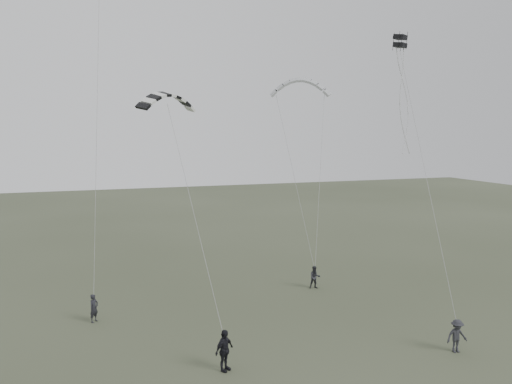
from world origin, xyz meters
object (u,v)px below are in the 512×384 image
object	(u,v)px
flyer_far	(457,336)
kite_pale_large	(300,80)
flyer_center	(224,350)
kite_box	(400,41)
flyer_left	(94,308)
kite_striped	(167,94)
flyer_right	(315,277)

from	to	relation	value
flyer_far	kite_pale_large	size ratio (longest dim) A/B	0.36
flyer_center	kite_pale_large	bearing A→B (deg)	20.79
flyer_center	kite_box	distance (m)	19.39
flyer_left	kite_pale_large	distance (m)	20.88
flyer_center	kite_box	size ratio (longest dim) A/B	2.61
kite_striped	kite_box	bearing A→B (deg)	-37.88
kite_box	flyer_left	bearing A→B (deg)	140.54
flyer_right	kite_striped	bearing A→B (deg)	-158.20
flyer_right	kite_box	world-z (taller)	kite_box
kite_striped	kite_box	distance (m)	13.48
kite_box	flyer_right	bearing A→B (deg)	98.36
flyer_left	flyer_right	size ratio (longest dim) A/B	1.03
flyer_far	kite_pale_large	bearing A→B (deg)	99.79
kite_pale_large	kite_box	size ratio (longest dim) A/B	6.24
kite_striped	kite_box	size ratio (longest dim) A/B	4.86
kite_pale_large	kite_box	distance (m)	9.29
flyer_right	flyer_left	bearing A→B (deg)	-161.29
kite_pale_large	kite_box	bearing A→B (deg)	-48.58
flyer_center	kite_pale_large	xyz separation A→B (m)	(9.64, 14.06, 13.07)
flyer_left	flyer_right	distance (m)	13.91
flyer_right	flyer_far	xyz separation A→B (m)	(2.12, -10.83, 0.05)
flyer_left	flyer_center	xyz separation A→B (m)	(5.21, -7.67, 0.15)
flyer_far	kite_pale_large	xyz separation A→B (m)	(-1.12, 15.81, 13.19)
flyer_left	kite_pale_large	world-z (taller)	kite_pale_large
flyer_left	kite_pale_large	bearing A→B (deg)	-22.70
flyer_center	flyer_right	bearing A→B (deg)	11.67
flyer_far	kite_box	world-z (taller)	kite_box
kite_striped	flyer_right	bearing A→B (deg)	-18.36
flyer_left	kite_striped	distance (m)	12.22
flyer_right	flyer_center	world-z (taller)	flyer_center
flyer_far	kite_striped	size ratio (longest dim) A/B	0.46
flyer_left	flyer_far	xyz separation A→B (m)	(15.96, -9.42, 0.02)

